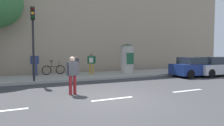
% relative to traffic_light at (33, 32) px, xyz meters
% --- Properties ---
extents(ground_plane, '(80.00, 80.00, 0.00)m').
position_rel_traffic_light_xyz_m(ground_plane, '(2.82, -5.24, -3.08)').
color(ground_plane, '#38383A').
extents(sidewalk_curb, '(36.00, 4.00, 0.15)m').
position_rel_traffic_light_xyz_m(sidewalk_curb, '(2.82, 1.76, -3.01)').
color(sidewalk_curb, '#9E9B93').
rests_on(sidewalk_curb, ground_plane).
extents(lane_markings, '(25.80, 0.16, 0.01)m').
position_rel_traffic_light_xyz_m(lane_markings, '(2.82, -5.24, -3.08)').
color(lane_markings, silver).
rests_on(lane_markings, ground_plane).
extents(building_backdrop, '(36.00, 5.00, 10.34)m').
position_rel_traffic_light_xyz_m(building_backdrop, '(2.82, 6.76, 2.09)').
color(building_backdrop, tan).
rests_on(building_backdrop, ground_plane).
extents(traffic_light, '(0.24, 0.45, 4.36)m').
position_rel_traffic_light_xyz_m(traffic_light, '(0.00, 0.00, 0.00)').
color(traffic_light, black).
rests_on(traffic_light, sidewalk_curb).
extents(poster_column, '(1.16, 1.16, 2.45)m').
position_rel_traffic_light_xyz_m(poster_column, '(7.13, 1.56, -1.69)').
color(poster_column, '#B2ADA3').
rests_on(poster_column, sidewalk_curb).
extents(pedestrian_tallest, '(0.57, 0.29, 1.69)m').
position_rel_traffic_light_xyz_m(pedestrian_tallest, '(1.51, -3.81, -2.10)').
color(pedestrian_tallest, maroon).
rests_on(pedestrian_tallest, ground_plane).
extents(pedestrian_with_bag, '(0.59, 0.51, 1.68)m').
position_rel_traffic_light_xyz_m(pedestrian_with_bag, '(4.19, 1.93, -1.92)').
color(pedestrian_with_bag, '#B78C33').
rests_on(pedestrian_with_bag, sidewalk_curb).
extents(pedestrian_in_dark_shirt, '(0.60, 0.40, 1.70)m').
position_rel_traffic_light_xyz_m(pedestrian_in_dark_shirt, '(0.11, 2.90, -1.92)').
color(pedestrian_in_dark_shirt, navy).
rests_on(pedestrian_in_dark_shirt, sidewalk_curb).
extents(pedestrian_in_light_jacket, '(0.47, 0.48, 1.48)m').
position_rel_traffic_light_xyz_m(pedestrian_in_light_jacket, '(2.90, 1.74, -2.07)').
color(pedestrian_in_light_jacket, '#B78C33').
rests_on(pedestrian_in_light_jacket, sidewalk_curb).
extents(bicycle_leaning, '(1.76, 0.32, 1.09)m').
position_rel_traffic_light_xyz_m(bicycle_leaning, '(1.46, 3.03, -2.54)').
color(bicycle_leaning, black).
rests_on(bicycle_leaning, sidewalk_curb).
extents(parked_car_silver, '(4.15, 1.99, 1.51)m').
position_rel_traffic_light_xyz_m(parked_car_silver, '(11.65, -1.40, -2.35)').
color(parked_car_silver, navy).
rests_on(parked_car_silver, ground_plane).
extents(parked_car_red, '(4.18, 1.98, 1.53)m').
position_rel_traffic_light_xyz_m(parked_car_red, '(13.40, -1.56, -2.35)').
color(parked_car_red, silver).
rests_on(parked_car_red, ground_plane).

